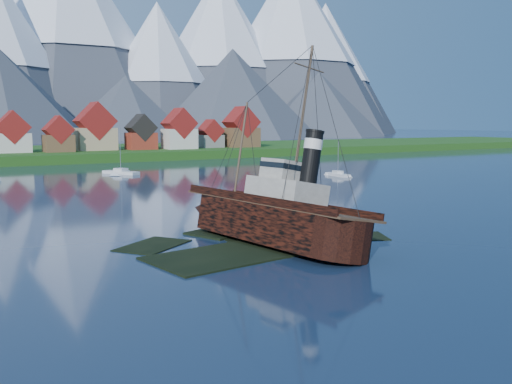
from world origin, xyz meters
TOP-DOWN VIEW (x-y plane):
  - ground at (0.00, 0.00)m, footprint 1400.00×1400.00m
  - shoal at (1.78, 2.15)m, footprint 31.71×21.24m
  - shore_bank at (0.00, 170.00)m, footprint 600.00×80.00m
  - seawall at (0.00, 132.00)m, footprint 600.00×2.50m
  - tugboat_wreck at (2.43, 1.96)m, footprint 6.66×28.70m
  - sailboat_d at (58.00, 57.26)m, footprint 3.01×8.55m
  - sailboat_e at (14.39, 90.17)m, footprint 7.25×10.72m

SIDE VIEW (x-z plane):
  - shoal at x=1.78m, z-range -0.92..0.22m
  - ground at x=0.00m, z-range 0.00..0.00m
  - shore_bank at x=0.00m, z-range -1.60..1.60m
  - seawall at x=0.00m, z-range -1.00..1.00m
  - sailboat_d at x=58.00m, z-range -5.45..5.97m
  - sailboat_e at x=14.39m, z-range -5.92..6.46m
  - tugboat_wreck at x=2.43m, z-range -8.51..14.24m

